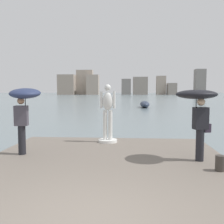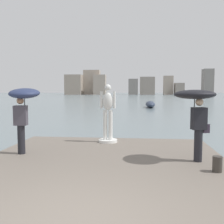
# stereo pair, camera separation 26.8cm
# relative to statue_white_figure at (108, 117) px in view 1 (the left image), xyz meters

# --- Properties ---
(ground_plane) EXTENTS (400.00, 400.00, 0.00)m
(ground_plane) POSITION_rel_statue_white_figure_xyz_m (0.18, 34.00, -1.36)
(ground_plane) COLOR slate
(pier) EXTENTS (6.85, 9.86, 0.40)m
(pier) POSITION_rel_statue_white_figure_xyz_m (0.18, -4.07, -1.16)
(pier) COLOR #70665B
(pier) RESTS_ON ground
(statue_white_figure) EXTENTS (0.70, 0.70, 2.16)m
(statue_white_figure) POSITION_rel_statue_white_figure_xyz_m (0.00, 0.00, 0.00)
(statue_white_figure) COLOR white
(statue_white_figure) RESTS_ON pier
(onlooker_left) EXTENTS (1.04, 1.06, 2.04)m
(onlooker_left) POSITION_rel_statue_white_figure_xyz_m (-2.34, -2.01, 0.61)
(onlooker_left) COLOR black
(onlooker_left) RESTS_ON pier
(onlooker_right) EXTENTS (1.32, 1.32, 1.96)m
(onlooker_right) POSITION_rel_statue_white_figure_xyz_m (2.67, -2.39, 0.63)
(onlooker_right) COLOR black
(onlooker_right) RESTS_ON pier
(mooring_bollard) EXTENTS (0.23, 0.23, 0.38)m
(mooring_bollard) POSITION_rel_statue_white_figure_xyz_m (3.01, -3.29, -0.77)
(mooring_bollard) COLOR #38332D
(mooring_bollard) RESTS_ON pier
(boat_far) EXTENTS (1.31, 4.58, 0.87)m
(boat_far) POSITION_rel_statue_white_figure_xyz_m (2.76, 26.12, -0.92)
(boat_far) COLOR #2D384C
(boat_far) RESTS_ON ground
(distant_skyline) EXTENTS (77.31, 11.10, 13.39)m
(distant_skyline) POSITION_rel_statue_white_figure_xyz_m (-6.26, 130.61, 4.05)
(distant_skyline) COLOR gray
(distant_skyline) RESTS_ON ground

